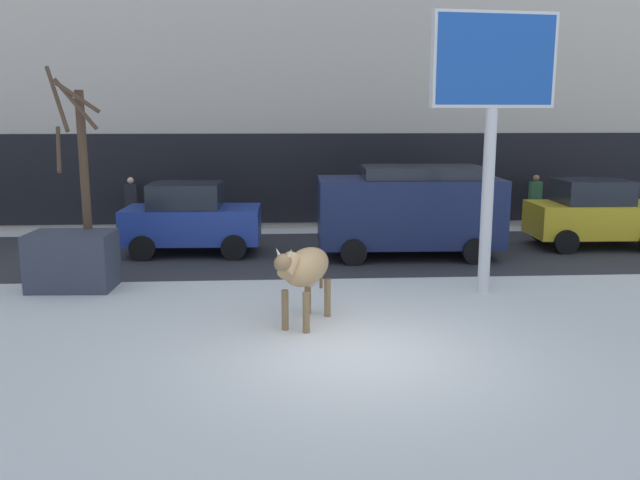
{
  "coord_description": "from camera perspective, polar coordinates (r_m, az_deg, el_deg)",
  "views": [
    {
      "loc": [
        -1.17,
        -9.68,
        3.66
      ],
      "look_at": [
        -0.35,
        3.52,
        1.1
      ],
      "focal_mm": 37.18,
      "sensor_mm": 36.0,
      "label": 1
    }
  ],
  "objects": [
    {
      "name": "pedestrian_near_billboard",
      "position": [
        21.95,
        18.0,
        3.15
      ],
      "size": [
        0.36,
        0.24,
        1.73
      ],
      "color": "#282833",
      "rests_on": "ground"
    },
    {
      "name": "dumpster",
      "position": [
        14.81,
        -20.54,
        -1.68
      ],
      "size": [
        1.75,
        1.18,
        1.2
      ],
      "primitive_type": "cube",
      "rotation": [
        0.0,
        0.0,
        -0.05
      ],
      "color": "#383D4C",
      "rests_on": "ground"
    },
    {
      "name": "car_navy_van",
      "position": [
        17.03,
        7.76,
        2.7
      ],
      "size": [
        4.64,
        2.2,
        2.32
      ],
      "color": "#19234C",
      "rests_on": "ground"
    },
    {
      "name": "car_yellow_hatchback",
      "position": [
        19.59,
        22.56,
        2.1
      ],
      "size": [
        3.54,
        1.98,
        1.86
      ],
      "color": "gold",
      "rests_on": "ground"
    },
    {
      "name": "car_blue_hatchback",
      "position": [
        17.61,
        -11.04,
        1.83
      ],
      "size": [
        3.54,
        1.98,
        1.86
      ],
      "color": "#233D9E",
      "rests_on": "ground"
    },
    {
      "name": "pedestrian_by_cars",
      "position": [
        20.91,
        -15.88,
        2.9
      ],
      "size": [
        0.36,
        0.24,
        1.73
      ],
      "color": "#282833",
      "rests_on": "ground"
    },
    {
      "name": "ground_plane",
      "position": [
        10.41,
        3.18,
        -9.64
      ],
      "size": [
        120.0,
        120.0,
        0.0
      ],
      "primitive_type": "plane",
      "color": "white"
    },
    {
      "name": "bare_tree_left_lot",
      "position": [
        14.88,
        -19.83,
        5.35
      ],
      "size": [
        1.2,
        1.06,
        4.59
      ],
      "color": "#4C3828",
      "rests_on": "ground"
    },
    {
      "name": "road_strip",
      "position": [
        17.52,
        0.37,
        -1.09
      ],
      "size": [
        60.0,
        5.6,
        0.01
      ],
      "primitive_type": "cube",
      "color": "#333338",
      "rests_on": "ground"
    },
    {
      "name": "billboard",
      "position": [
        13.68,
        14.7,
        13.35
      ],
      "size": [
        2.53,
        0.5,
        5.56
      ],
      "color": "silver",
      "rests_on": "ground"
    },
    {
      "name": "building_facade",
      "position": [
        24.08,
        -0.76,
        17.7
      ],
      "size": [
        44.0,
        6.1,
        13.0
      ],
      "color": "beige",
      "rests_on": "ground"
    },
    {
      "name": "cow_tan",
      "position": [
        11.46,
        -1.28,
        -2.51
      ],
      "size": [
        1.2,
        1.89,
        1.54
      ],
      "color": "tan",
      "rests_on": "ground"
    }
  ]
}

